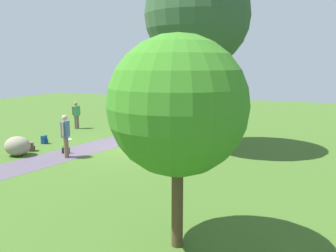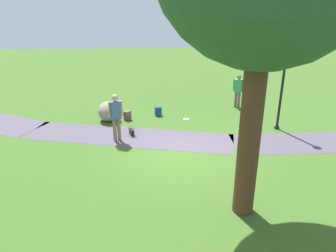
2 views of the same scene
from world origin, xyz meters
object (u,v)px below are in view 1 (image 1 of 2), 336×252
Objects in this scene: spare_backpack_on_lawn at (44,140)px; frisbee_on_grass at (70,139)px; lawn_boulder at (17,146)px; man_near_boulder at (76,113)px; handbag_on_grass at (66,150)px; woman_with_handbag at (65,133)px; lamp_post at (124,92)px; young_tree_near_path at (178,106)px; backpack_by_boulder at (31,147)px; large_shade_tree at (197,16)px.

spare_backpack_on_lawn is 1.62× the size of frisbee_on_grass.
man_near_boulder reaches higher than lawn_boulder.
handbag_on_grass is (4.95, 3.16, -0.79)m from man_near_boulder.
woman_with_handbag is 6.55m from man_near_boulder.
woman_with_handbag is 5.16× the size of handbag_on_grass.
lamp_post reaches higher than lawn_boulder.
young_tree_near_path is at bearing 55.82° from spare_backpack_on_lawn.
frisbee_on_grass is at bearing 177.98° from backpack_by_boulder.
lawn_boulder is 3.21× the size of spare_backpack_on_lawn.
large_shade_tree is 8.22m from handbag_on_grass.
lawn_boulder is 3.39m from frisbee_on_grass.
large_shade_tree is at bearing 121.66° from handbag_on_grass.
young_tree_near_path is 12.74× the size of handbag_on_grass.
backpack_by_boulder is 1.00× the size of spare_backpack_on_lawn.
woman_with_handbag reaches higher than handbag_on_grass.
frisbee_on_grass is at bearing -19.05° from lamp_post.
young_tree_near_path reaches higher than spare_backpack_on_lawn.
large_shade_tree is at bearing 96.62° from frisbee_on_grass.
lamp_post is 6.29m from handbag_on_grass.
man_near_boulder is (-5.46, -3.61, -0.13)m from woman_with_handbag.
lamp_post is 9.20× the size of backpack_by_boulder.
backpack_by_boulder is 1.44m from spare_backpack_on_lawn.
large_shade_tree reaches higher than handbag_on_grass.
large_shade_tree is 33.58× the size of frisbee_on_grass.
young_tree_near_path is 10.14m from lawn_boulder.
frisbee_on_grass is (0.77, -6.59, -5.90)m from large_shade_tree.
large_shade_tree is 6.44× the size of lawn_boulder.
woman_with_handbag reaches higher than man_near_boulder.
woman_with_handbag is at bearing 58.66° from spare_backpack_on_lawn.
lamp_post is 4.43m from frisbee_on_grass.
backpack_by_boulder is (5.20, 1.46, -0.74)m from man_near_boulder.
man_near_boulder is 6.57× the size of frisbee_on_grass.
frisbee_on_grass is at bearing 154.63° from spare_backpack_on_lawn.
young_tree_near_path is 8.47m from woman_with_handbag.
frisbee_on_grass is (-2.56, 0.09, -0.18)m from backpack_by_boulder.
spare_backpack_on_lawn is at bearing -124.18° from young_tree_near_path.
large_shade_tree is 9.09m from young_tree_near_path.
young_tree_near_path reaches higher than woman_with_handbag.
lawn_boulder is at bearing -57.50° from handbag_on_grass.
young_tree_near_path is at bearing 60.57° from backpack_by_boulder.
handbag_on_grass reaches higher than frisbee_on_grass.
man_near_boulder is 5.92m from handbag_on_grass.
lamp_post is 3.24m from man_near_boulder.
young_tree_near_path reaches higher than lawn_boulder.
man_near_boulder is at bearing -134.65° from young_tree_near_path.
young_tree_near_path is at bearing 14.79° from large_shade_tree.
lawn_boulder is at bearing 2.01° from backpack_by_boulder.
young_tree_near_path is at bearing 64.59° from lawn_boulder.
backpack_by_boulder is (0.26, -1.70, 0.05)m from handbag_on_grass.
large_shade_tree reaches higher than spare_backpack_on_lawn.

